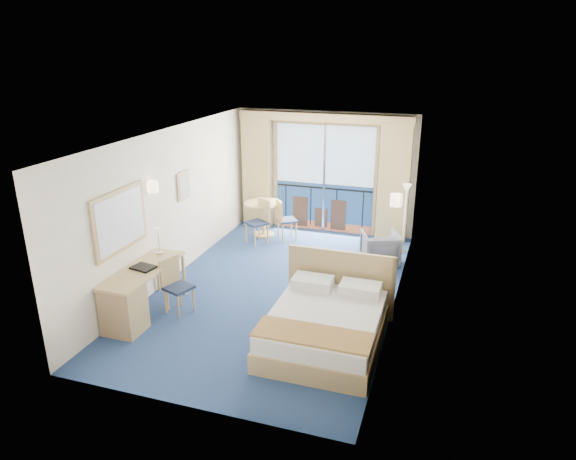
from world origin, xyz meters
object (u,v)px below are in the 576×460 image
object	(u,v)px
nightstand	(380,287)
floor_lamp	(406,201)
table_chair_a	(284,217)
armchair	(380,248)
round_table	(263,211)
desk	(128,302)
desk_chair	(175,282)
table_chair_b	(260,219)
bed	(326,324)

from	to	relation	value
nightstand	floor_lamp	xyz separation A→B (m)	(0.11, 2.35, 0.82)
table_chair_a	nightstand	bearing A→B (deg)	-170.56
nightstand	armchair	bearing A→B (deg)	98.50
round_table	floor_lamp	bearing A→B (deg)	-1.51
desk	desk_chair	xyz separation A→B (m)	(0.41, 0.67, 0.07)
round_table	table_chair_b	xyz separation A→B (m)	(0.09, -0.44, -0.04)
nightstand	table_chair_b	distance (m)	3.50
table_chair_a	armchair	bearing A→B (deg)	-144.17
bed	round_table	xyz separation A→B (m)	(-2.40, 3.89, 0.27)
table_chair_b	desk_chair	bearing A→B (deg)	-58.77
bed	desk	xyz separation A→B (m)	(-2.91, -0.49, 0.13)
bed	table_chair_a	bearing A→B (deg)	116.52
bed	table_chair_b	distance (m)	4.16
bed	desk	bearing A→B (deg)	-170.54
armchair	desk_chair	bearing A→B (deg)	24.38
bed	table_chair_a	world-z (taller)	bed
round_table	armchair	bearing A→B (deg)	-16.10
desk_chair	table_chair_b	world-z (taller)	table_chair_b
armchair	table_chair_b	distance (m)	2.66
armchair	table_chair_a	size ratio (longest dim) A/B	0.78
desk	table_chair_a	world-z (taller)	table_chair_a
floor_lamp	desk_chair	xyz separation A→B (m)	(-3.18, -3.62, -0.59)
bed	round_table	world-z (taller)	bed
round_table	nightstand	bearing A→B (deg)	-39.40
bed	round_table	size ratio (longest dim) A/B	2.39
nightstand	floor_lamp	bearing A→B (deg)	87.22
bed	armchair	xyz separation A→B (m)	(0.31, 3.11, 0.02)
desk_chair	table_chair_b	bearing A→B (deg)	15.85
nightstand	table_chair_b	bearing A→B (deg)	145.31
desk_chair	table_chair_a	xyz separation A→B (m)	(0.62, 3.60, -0.00)
round_table	table_chair_b	size ratio (longest dim) A/B	0.88
bed	armchair	size ratio (longest dim) A/B	2.89
bed	nightstand	xyz separation A→B (m)	(0.56, 1.46, -0.02)
armchair	table_chair_a	world-z (taller)	table_chair_a
desk	table_chair_b	size ratio (longest dim) A/B	1.74
floor_lamp	desk	distance (m)	5.63
armchair	round_table	size ratio (longest dim) A/B	0.83
desk	table_chair_b	bearing A→B (deg)	81.33
bed	desk	world-z (taller)	bed
desk	floor_lamp	bearing A→B (deg)	50.15
nightstand	table_chair_a	xyz separation A→B (m)	(-2.45, 2.32, 0.22)
desk_chair	bed	bearing A→B (deg)	-75.07
table_chair_b	floor_lamp	bearing A→B (deg)	41.49
desk_chair	table_chair_a	world-z (taller)	desk_chair
desk	table_chair_a	distance (m)	4.39
bed	desk_chair	world-z (taller)	bed
armchair	table_chair_b	bearing A→B (deg)	-29.05
armchair	table_chair_b	world-z (taller)	table_chair_b
armchair	desk	size ratio (longest dim) A/B	0.42
armchair	floor_lamp	world-z (taller)	floor_lamp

